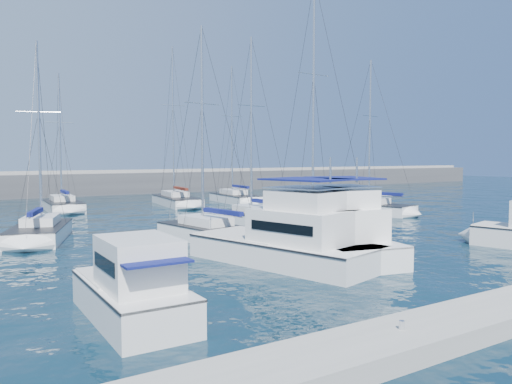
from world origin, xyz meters
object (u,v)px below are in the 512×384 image
motor_yacht_stbd_inner (334,237)px  sailboat_back_c (235,198)px  sailboat_mid_c (257,219)px  sailboat_mid_e (375,208)px  sailboat_back_b (176,200)px  sailboat_mid_a (40,232)px  sailboat_back_a (63,206)px  motor_yacht_port_inner (291,242)px  sailboat_mid_b (210,233)px  motor_yacht_port_outer (134,292)px  sailboat_mid_d (320,227)px

motor_yacht_stbd_inner → sailboat_back_c: sailboat_back_c is taller
sailboat_mid_c → sailboat_mid_e: bearing=-0.8°
sailboat_mid_e → sailboat_back_b: sailboat_back_b is taller
sailboat_mid_a → sailboat_mid_e: bearing=17.6°
sailboat_back_a → sailboat_back_b: size_ratio=0.78×
sailboat_back_c → motor_yacht_port_inner: bearing=-111.1°
sailboat_mid_b → sailboat_back_b: sailboat_back_b is taller
motor_yacht_port_outer → sailboat_mid_b: bearing=54.6°
sailboat_back_a → sailboat_back_c: sailboat_back_c is taller
sailboat_mid_d → sailboat_mid_b: bearing=161.0°
sailboat_back_c → sailboat_back_b: bearing=178.2°
motor_yacht_port_outer → motor_yacht_port_inner: size_ratio=0.58×
sailboat_mid_a → sailboat_back_a: (4.91, 17.68, 0.01)m
sailboat_mid_a → sailboat_back_b: bearing=64.7°
motor_yacht_port_outer → sailboat_back_b: size_ratio=0.34×
sailboat_mid_c → sailboat_back_b: sailboat_back_b is taller
motor_yacht_port_outer → sailboat_back_b: sailboat_back_b is taller
sailboat_mid_d → sailboat_mid_e: (12.52, 7.09, -0.03)m
sailboat_mid_b → sailboat_back_b: 24.21m
motor_yacht_port_outer → sailboat_mid_c: bearing=48.3°
motor_yacht_port_inner → sailboat_mid_b: 8.50m
motor_yacht_port_outer → motor_yacht_stbd_inner: motor_yacht_stbd_inner is taller
sailboat_back_c → sailboat_mid_e: bearing=-68.8°
sailboat_mid_d → sailboat_mid_e: sailboat_mid_d is taller
sailboat_back_a → motor_yacht_stbd_inner: bearing=-74.9°
motor_yacht_port_outer → sailboat_back_b: 39.40m
sailboat_mid_a → sailboat_mid_d: sailboat_mid_d is taller
sailboat_mid_a → sailboat_mid_e: (29.02, -0.82, 0.02)m
sailboat_mid_a → sailboat_mid_d: size_ratio=0.74×
sailboat_mid_c → sailboat_mid_d: (1.07, -6.35, 0.03)m
motor_yacht_port_inner → sailboat_mid_e: 23.98m
motor_yacht_port_inner → sailboat_back_a: 32.38m
sailboat_mid_a → sailboat_mid_d: 18.30m
sailboat_back_c → sailboat_mid_c: bearing=-110.8°
sailboat_back_b → sailboat_mid_b: bearing=-101.7°
sailboat_mid_b → sailboat_back_a: 23.98m
motor_yacht_port_outer → sailboat_mid_e: (29.10, 17.75, -0.41)m
sailboat_back_b → sailboat_back_c: (7.08, -0.75, -0.00)m
sailboat_back_b → sailboat_back_a: bearing=-176.4°
sailboat_mid_e → sailboat_mid_d: bearing=-164.1°
motor_yacht_port_outer → motor_yacht_stbd_inner: bearing=19.7°
motor_yacht_stbd_inner → sailboat_mid_b: size_ratio=0.70×
motor_yacht_stbd_inner → sailboat_back_a: 32.86m
sailboat_mid_a → sailboat_mid_c: 15.52m
sailboat_mid_b → motor_yacht_stbd_inner: bearing=-80.4°
sailboat_mid_a → sailboat_mid_d: bearing=-6.4°
motor_yacht_stbd_inner → sailboat_back_b: (4.65, 31.44, -0.59)m
motor_yacht_port_outer → sailboat_mid_e: bearing=32.0°
sailboat_mid_a → motor_yacht_stbd_inner: bearing=-30.8°
sailboat_mid_b → sailboat_mid_c: sailboat_mid_c is taller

